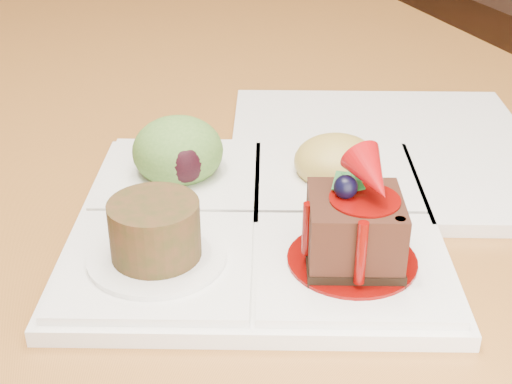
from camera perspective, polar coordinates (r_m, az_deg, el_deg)
name	(u,v)px	position (r m, az deg, el deg)	size (l,w,h in m)	color
dining_table	(140,133)	(0.91, -9.28, 4.71)	(1.00, 1.80, 0.75)	#A4682A
sampler_plate	(253,204)	(0.56, -0.20, -0.98)	(0.36, 0.36, 0.11)	white
second_plate	(383,151)	(0.69, 10.11, 3.26)	(0.29, 0.29, 0.01)	white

